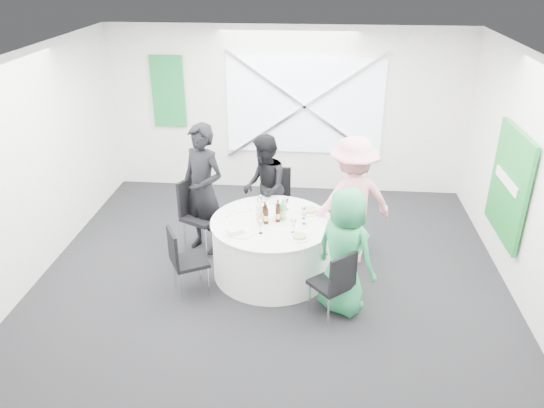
# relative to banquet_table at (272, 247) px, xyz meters

# --- Properties ---
(floor) EXTENTS (6.00, 6.00, 0.00)m
(floor) POSITION_rel_banquet_table_xyz_m (0.00, -0.20, -0.38)
(floor) COLOR black
(floor) RESTS_ON ground
(ceiling) EXTENTS (6.00, 6.00, 0.00)m
(ceiling) POSITION_rel_banquet_table_xyz_m (0.00, -0.20, 2.42)
(ceiling) COLOR silver
(ceiling) RESTS_ON wall_back
(wall_back) EXTENTS (6.00, 0.00, 6.00)m
(wall_back) POSITION_rel_banquet_table_xyz_m (0.00, 2.80, 1.02)
(wall_back) COLOR silver
(wall_back) RESTS_ON floor
(wall_front) EXTENTS (6.00, 0.00, 6.00)m
(wall_front) POSITION_rel_banquet_table_xyz_m (0.00, -3.20, 1.02)
(wall_front) COLOR silver
(wall_front) RESTS_ON floor
(wall_left) EXTENTS (0.00, 6.00, 6.00)m
(wall_left) POSITION_rel_banquet_table_xyz_m (-3.00, -0.20, 1.02)
(wall_left) COLOR silver
(wall_left) RESTS_ON floor
(wall_right) EXTENTS (0.00, 6.00, 6.00)m
(wall_right) POSITION_rel_banquet_table_xyz_m (3.00, -0.20, 1.02)
(wall_right) COLOR silver
(wall_right) RESTS_ON floor
(window_panel) EXTENTS (2.60, 0.03, 1.60)m
(window_panel) POSITION_rel_banquet_table_xyz_m (0.30, 2.76, 1.12)
(window_panel) COLOR white
(window_panel) RESTS_ON wall_back
(window_brace_a) EXTENTS (2.63, 0.05, 1.84)m
(window_brace_a) POSITION_rel_banquet_table_xyz_m (0.30, 2.72, 1.12)
(window_brace_a) COLOR silver
(window_brace_a) RESTS_ON window_panel
(window_brace_b) EXTENTS (2.63, 0.05, 1.84)m
(window_brace_b) POSITION_rel_banquet_table_xyz_m (0.30, 2.72, 1.12)
(window_brace_b) COLOR silver
(window_brace_b) RESTS_ON window_panel
(green_banner) EXTENTS (0.55, 0.04, 1.20)m
(green_banner) POSITION_rel_banquet_table_xyz_m (-2.00, 2.75, 1.32)
(green_banner) COLOR #167131
(green_banner) RESTS_ON wall_back
(green_sign) EXTENTS (0.05, 1.20, 1.40)m
(green_sign) POSITION_rel_banquet_table_xyz_m (2.94, 0.40, 0.82)
(green_sign) COLOR #177F2B
(green_sign) RESTS_ON wall_right
(banquet_table) EXTENTS (1.56, 1.56, 0.76)m
(banquet_table) POSITION_rel_banquet_table_xyz_m (0.00, 0.00, 0.00)
(banquet_table) COLOR silver
(banquet_table) RESTS_ON floor
(chair_back) EXTENTS (0.45, 0.46, 0.96)m
(chair_back) POSITION_rel_banquet_table_xyz_m (-0.04, 1.21, 0.18)
(chair_back) COLOR black
(chair_back) RESTS_ON floor
(chair_back_left) EXTENTS (0.64, 0.63, 1.03)m
(chair_back_left) POSITION_rel_banquet_table_xyz_m (-1.10, 0.57, 0.23)
(chair_back_left) COLOR black
(chair_back_left) RESTS_ON floor
(chair_back_right) EXTENTS (0.53, 0.53, 0.84)m
(chair_back_right) POSITION_rel_banquet_table_xyz_m (1.01, 0.69, 0.11)
(chair_back_right) COLOR black
(chair_back_right) RESTS_ON floor
(chair_front_right) EXTENTS (0.57, 0.57, 0.88)m
(chair_front_right) POSITION_rel_banquet_table_xyz_m (0.79, -0.90, 0.14)
(chair_front_right) COLOR black
(chair_front_right) RESTS_ON floor
(chair_front_left) EXTENTS (0.55, 0.55, 0.89)m
(chair_front_left) POSITION_rel_banquet_table_xyz_m (-1.03, -0.56, 0.14)
(chair_front_left) COLOR black
(chair_front_left) RESTS_ON floor
(person_man_back_left) EXTENTS (0.80, 0.71, 1.83)m
(person_man_back_left) POSITION_rel_banquet_table_xyz_m (-0.99, 0.54, 0.54)
(person_man_back_left) COLOR black
(person_man_back_left) RESTS_ON floor
(person_man_back) EXTENTS (0.55, 0.82, 1.55)m
(person_man_back) POSITION_rel_banquet_table_xyz_m (-0.20, 0.98, 0.40)
(person_man_back) COLOR black
(person_man_back) RESTS_ON floor
(person_woman_pink) EXTENTS (1.26, 0.91, 1.77)m
(person_woman_pink) POSITION_rel_banquet_table_xyz_m (1.01, 0.40, 0.50)
(person_woman_pink) COLOR pink
(person_woman_pink) RESTS_ON floor
(person_woman_green) EXTENTS (0.89, 0.85, 1.54)m
(person_woman_green) POSITION_rel_banquet_table_xyz_m (0.89, -0.69, 0.39)
(person_woman_green) COLOR #258A51
(person_woman_green) RESTS_ON floor
(plate_back) EXTENTS (0.26, 0.26, 0.01)m
(plate_back) POSITION_rel_banquet_table_xyz_m (0.03, 0.59, 0.39)
(plate_back) COLOR white
(plate_back) RESTS_ON banquet_table
(plate_back_left) EXTENTS (0.27, 0.27, 0.01)m
(plate_back_left) POSITION_rel_banquet_table_xyz_m (-0.44, 0.32, 0.39)
(plate_back_left) COLOR white
(plate_back_left) RESTS_ON banquet_table
(plate_back_right) EXTENTS (0.29, 0.29, 0.04)m
(plate_back_right) POSITION_rel_banquet_table_xyz_m (0.46, 0.31, 0.40)
(plate_back_right) COLOR white
(plate_back_right) RESTS_ON banquet_table
(plate_front_right) EXTENTS (0.25, 0.25, 0.04)m
(plate_front_right) POSITION_rel_banquet_table_xyz_m (0.36, -0.40, 0.40)
(plate_front_right) COLOR white
(plate_front_right) RESTS_ON banquet_table
(plate_front_left) EXTENTS (0.29, 0.29, 0.01)m
(plate_front_left) POSITION_rel_banquet_table_xyz_m (-0.34, -0.36, 0.39)
(plate_front_left) COLOR white
(plate_front_left) RESTS_ON banquet_table
(napkin) EXTENTS (0.22, 0.20, 0.05)m
(napkin) POSITION_rel_banquet_table_xyz_m (-0.41, -0.37, 0.42)
(napkin) COLOR silver
(napkin) RESTS_ON plate_front_left
(beer_bottle_a) EXTENTS (0.06, 0.06, 0.26)m
(beer_bottle_a) POSITION_rel_banquet_table_xyz_m (-0.09, 0.00, 0.48)
(beer_bottle_a) COLOR #341509
(beer_bottle_a) RESTS_ON banquet_table
(beer_bottle_b) EXTENTS (0.06, 0.06, 0.25)m
(beer_bottle_b) POSITION_rel_banquet_table_xyz_m (0.06, 0.11, 0.47)
(beer_bottle_b) COLOR #341509
(beer_bottle_b) RESTS_ON banquet_table
(beer_bottle_c) EXTENTS (0.06, 0.06, 0.26)m
(beer_bottle_c) POSITION_rel_banquet_table_xyz_m (0.07, -0.00, 0.48)
(beer_bottle_c) COLOR #341509
(beer_bottle_c) RESTS_ON banquet_table
(beer_bottle_d) EXTENTS (0.06, 0.06, 0.26)m
(beer_bottle_d) POSITION_rel_banquet_table_xyz_m (-0.07, -0.07, 0.48)
(beer_bottle_d) COLOR #341509
(beer_bottle_d) RESTS_ON banquet_table
(green_water_bottle) EXTENTS (0.08, 0.08, 0.29)m
(green_water_bottle) POSITION_rel_banquet_table_xyz_m (0.14, 0.06, 0.49)
(green_water_bottle) COLOR #44B35F
(green_water_bottle) RESTS_ON banquet_table
(clear_water_bottle) EXTENTS (0.08, 0.08, 0.31)m
(clear_water_bottle) POSITION_rel_banquet_table_xyz_m (-0.16, -0.05, 0.50)
(clear_water_bottle) COLOR silver
(clear_water_bottle) RESTS_ON banquet_table
(wine_glass_a) EXTENTS (0.07, 0.07, 0.17)m
(wine_glass_a) POSITION_rel_banquet_table_xyz_m (0.16, 0.35, 0.50)
(wine_glass_a) COLOR white
(wine_glass_a) RESTS_ON banquet_table
(wine_glass_b) EXTENTS (0.07, 0.07, 0.17)m
(wine_glass_b) POSITION_rel_banquet_table_xyz_m (-0.19, 0.27, 0.50)
(wine_glass_b) COLOR white
(wine_glass_b) RESTS_ON banquet_table
(wine_glass_c) EXTENTS (0.07, 0.07, 0.17)m
(wine_glass_c) POSITION_rel_banquet_table_xyz_m (0.28, -0.28, 0.50)
(wine_glass_c) COLOR white
(wine_glass_c) RESTS_ON banquet_table
(wine_glass_d) EXTENTS (0.07, 0.07, 0.17)m
(wine_glass_d) POSITION_rel_banquet_table_xyz_m (-0.11, -0.33, 0.50)
(wine_glass_d) COLOR white
(wine_glass_d) RESTS_ON banquet_table
(wine_glass_e) EXTENTS (0.07, 0.07, 0.17)m
(wine_glass_e) POSITION_rel_banquet_table_xyz_m (-0.18, 0.38, 0.50)
(wine_glass_e) COLOR white
(wine_glass_e) RESTS_ON banquet_table
(wine_glass_f) EXTENTS (0.07, 0.07, 0.17)m
(wine_glass_f) POSITION_rel_banquet_table_xyz_m (0.39, 0.11, 0.50)
(wine_glass_f) COLOR white
(wine_glass_f) RESTS_ON banquet_table
(wine_glass_g) EXTENTS (0.07, 0.07, 0.17)m
(wine_glass_g) POSITION_rel_banquet_table_xyz_m (0.40, -0.04, 0.50)
(wine_glass_g) COLOR white
(wine_glass_g) RESTS_ON banquet_table
(fork_a) EXTENTS (0.09, 0.14, 0.01)m
(fork_a) POSITION_rel_banquet_table_xyz_m (-0.39, 0.42, 0.38)
(fork_a) COLOR silver
(fork_a) RESTS_ON banquet_table
(knife_a) EXTENTS (0.08, 0.14, 0.01)m
(knife_a) POSITION_rel_banquet_table_xyz_m (-0.57, 0.10, 0.38)
(knife_a) COLOR silver
(knife_a) RESTS_ON banquet_table
(fork_b) EXTENTS (0.15, 0.03, 0.01)m
(fork_b) POSITION_rel_banquet_table_xyz_m (0.13, 0.56, 0.38)
(fork_b) COLOR silver
(fork_b) RESTS_ON banquet_table
(knife_b) EXTENTS (0.15, 0.03, 0.01)m
(knife_b) POSITION_rel_banquet_table_xyz_m (-0.21, 0.54, 0.38)
(knife_b) COLOR silver
(knife_b) RESTS_ON banquet_table
(fork_c) EXTENTS (0.10, 0.13, 0.01)m
(fork_c) POSITION_rel_banquet_table_xyz_m (0.36, -0.45, 0.38)
(fork_c) COLOR silver
(fork_c) RESTS_ON banquet_table
(knife_c) EXTENTS (0.12, 0.12, 0.01)m
(knife_c) POSITION_rel_banquet_table_xyz_m (0.51, -0.27, 0.38)
(knife_c) COLOR silver
(knife_c) RESTS_ON banquet_table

